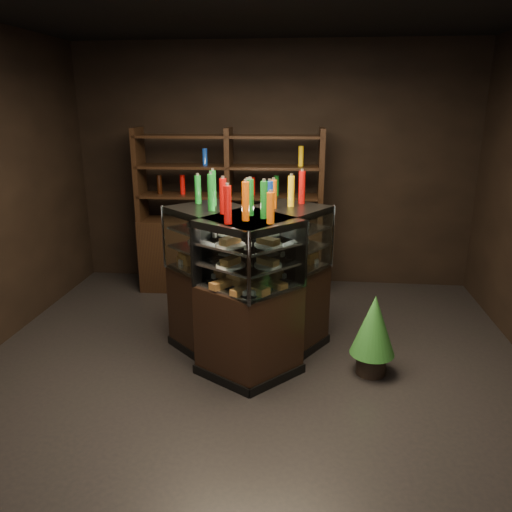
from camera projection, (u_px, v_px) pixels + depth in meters
The scene contains 7 objects.
ground at pixel (250, 375), 4.35m from camera, with size 5.00×5.00×0.00m, color black.
room_shell at pixel (249, 149), 3.78m from camera, with size 5.02×5.02×3.01m.
display_case at pixel (249, 311), 4.53m from camera, with size 1.59×1.41×1.39m.
food_display at pixel (249, 250), 4.35m from camera, with size 1.19×1.08×0.43m.
bottles_top at pixel (248, 196), 4.22m from camera, with size 1.02×0.94×0.30m.
potted_conifer at pixel (374, 324), 4.25m from camera, with size 0.39×0.39×0.83m.
back_shelving at pixel (230, 243), 6.17m from camera, with size 2.24×0.49×2.00m.
Camera 1 is at (0.46, -3.83, 2.28)m, focal length 35.00 mm.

